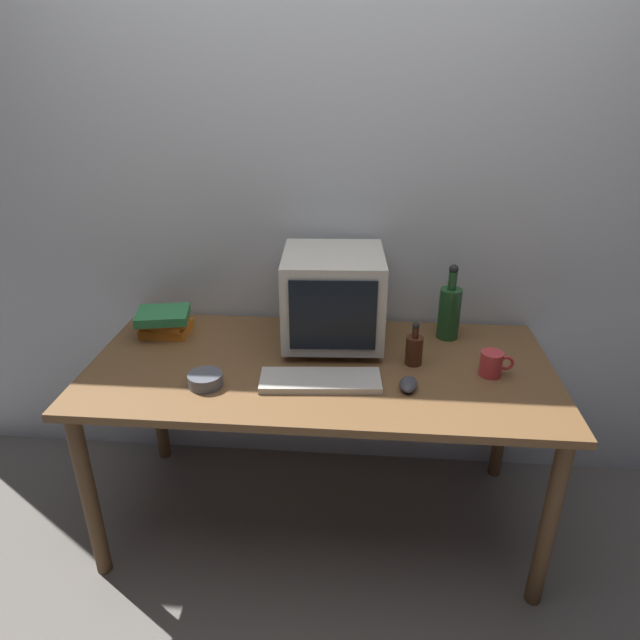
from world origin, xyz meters
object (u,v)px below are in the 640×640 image
(crt_monitor, at_px, (333,297))
(cd_spindle, at_px, (205,380))
(book_stack, at_px, (165,322))
(computer_mouse, at_px, (408,384))
(mug, at_px, (492,364))
(bottle_short, at_px, (414,349))
(keyboard, at_px, (320,380))
(bottle_tall, at_px, (449,311))

(crt_monitor, distance_m, cd_spindle, 0.58)
(book_stack, distance_m, cd_spindle, 0.47)
(computer_mouse, bearing_deg, mug, 29.80)
(bottle_short, xyz_separation_m, mug, (0.27, -0.06, -0.02))
(computer_mouse, bearing_deg, keyboard, -173.92)
(computer_mouse, xyz_separation_m, bottle_tall, (0.18, 0.42, 0.10))
(computer_mouse, distance_m, bottle_tall, 0.47)
(computer_mouse, height_order, cd_spindle, cd_spindle)
(keyboard, relative_size, bottle_tall, 1.35)
(cd_spindle, bearing_deg, mug, 8.93)
(crt_monitor, distance_m, book_stack, 0.70)
(bottle_tall, bearing_deg, book_stack, -176.42)
(keyboard, height_order, cd_spindle, cd_spindle)
(book_stack, relative_size, cd_spindle, 1.93)
(crt_monitor, bearing_deg, cd_spindle, -138.42)
(bottle_short, height_order, cd_spindle, bottle_short)
(computer_mouse, relative_size, book_stack, 0.43)
(bottle_short, bearing_deg, crt_monitor, 153.64)
(bottle_tall, bearing_deg, keyboard, -139.93)
(bottle_tall, height_order, book_stack, bottle_tall)
(computer_mouse, distance_m, cd_spindle, 0.70)
(keyboard, relative_size, book_stack, 1.81)
(cd_spindle, bearing_deg, bottle_tall, 27.26)
(bottle_tall, bearing_deg, cd_spindle, -152.74)
(bottle_tall, relative_size, cd_spindle, 2.60)
(computer_mouse, xyz_separation_m, book_stack, (-0.97, 0.35, 0.04))
(bottle_short, relative_size, mug, 1.41)
(cd_spindle, bearing_deg, crt_monitor, 41.58)
(keyboard, height_order, bottle_short, bottle_short)
(cd_spindle, bearing_deg, book_stack, 125.52)
(bottle_tall, relative_size, bottle_short, 1.84)
(keyboard, xyz_separation_m, bottle_tall, (0.48, 0.41, 0.10))
(bottle_short, bearing_deg, bottle_tall, 57.21)
(bottle_tall, distance_m, mug, 0.33)
(keyboard, height_order, computer_mouse, computer_mouse)
(crt_monitor, bearing_deg, computer_mouse, -49.98)
(bottle_short, distance_m, book_stack, 1.01)
(book_stack, bearing_deg, computer_mouse, -19.58)
(crt_monitor, bearing_deg, keyboard, -93.91)
(bottle_short, xyz_separation_m, book_stack, (-1.00, 0.16, -0.01))
(crt_monitor, bearing_deg, mug, -20.16)
(mug, bearing_deg, crt_monitor, 159.84)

